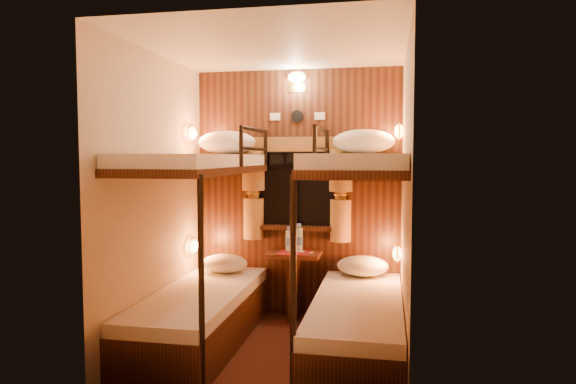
% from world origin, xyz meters
% --- Properties ---
extents(floor, '(2.10, 2.10, 0.00)m').
position_xyz_m(floor, '(0.00, 0.00, 0.00)').
color(floor, '#34160E').
rests_on(floor, ground).
extents(ceiling, '(2.10, 2.10, 0.00)m').
position_xyz_m(ceiling, '(0.00, 0.00, 2.40)').
color(ceiling, silver).
rests_on(ceiling, wall_back).
extents(wall_back, '(2.40, 0.00, 2.40)m').
position_xyz_m(wall_back, '(0.00, 1.05, 1.20)').
color(wall_back, '#C6B293').
rests_on(wall_back, floor).
extents(wall_front, '(2.40, 0.00, 2.40)m').
position_xyz_m(wall_front, '(0.00, -1.05, 1.20)').
color(wall_front, '#C6B293').
rests_on(wall_front, floor).
extents(wall_left, '(0.00, 2.40, 2.40)m').
position_xyz_m(wall_left, '(-1.00, 0.00, 1.20)').
color(wall_left, '#C6B293').
rests_on(wall_left, floor).
extents(wall_right, '(0.00, 2.40, 2.40)m').
position_xyz_m(wall_right, '(1.00, 0.00, 1.20)').
color(wall_right, '#C6B293').
rests_on(wall_right, floor).
extents(back_panel, '(2.00, 0.03, 2.40)m').
position_xyz_m(back_panel, '(0.00, 1.04, 1.20)').
color(back_panel, black).
rests_on(back_panel, floor).
extents(bunk_left, '(0.72, 1.90, 1.82)m').
position_xyz_m(bunk_left, '(-0.65, 0.07, 0.56)').
color(bunk_left, black).
rests_on(bunk_left, floor).
extents(bunk_right, '(0.72, 1.90, 1.82)m').
position_xyz_m(bunk_right, '(0.65, 0.07, 0.56)').
color(bunk_right, black).
rests_on(bunk_right, floor).
extents(window, '(1.00, 0.12, 0.79)m').
position_xyz_m(window, '(0.00, 1.00, 1.18)').
color(window, black).
rests_on(window, back_panel).
extents(curtains, '(1.10, 0.22, 1.00)m').
position_xyz_m(curtains, '(0.00, 0.97, 1.26)').
color(curtains, olive).
rests_on(curtains, back_panel).
extents(back_fixtures, '(0.54, 0.09, 0.48)m').
position_xyz_m(back_fixtures, '(0.00, 1.00, 2.25)').
color(back_fixtures, black).
rests_on(back_fixtures, back_panel).
extents(reading_lamps, '(2.00, 0.20, 1.25)m').
position_xyz_m(reading_lamps, '(-0.00, 0.70, 1.24)').
color(reading_lamps, orange).
rests_on(reading_lamps, wall_left).
extents(table, '(0.50, 0.34, 0.66)m').
position_xyz_m(table, '(0.00, 0.85, 0.41)').
color(table, '#562313').
rests_on(table, floor).
extents(bottle_left, '(0.07, 0.07, 0.24)m').
position_xyz_m(bottle_left, '(-0.06, 0.90, 0.75)').
color(bottle_left, '#99BFE5').
rests_on(bottle_left, table).
extents(bottle_right, '(0.08, 0.08, 0.27)m').
position_xyz_m(bottle_right, '(0.04, 0.91, 0.77)').
color(bottle_right, '#99BFE5').
rests_on(bottle_right, table).
extents(sachet_a, '(0.11, 0.10, 0.01)m').
position_xyz_m(sachet_a, '(0.06, 0.88, 0.65)').
color(sachet_a, silver).
rests_on(sachet_a, table).
extents(sachet_b, '(0.07, 0.06, 0.00)m').
position_xyz_m(sachet_b, '(0.16, 0.84, 0.65)').
color(sachet_b, silver).
rests_on(sachet_b, table).
extents(pillow_lower_left, '(0.44, 0.32, 0.17)m').
position_xyz_m(pillow_lower_left, '(-0.65, 0.72, 0.54)').
color(pillow_lower_left, silver).
rests_on(pillow_lower_left, bunk_left).
extents(pillow_lower_right, '(0.48, 0.34, 0.19)m').
position_xyz_m(pillow_lower_right, '(0.65, 0.83, 0.55)').
color(pillow_lower_right, silver).
rests_on(pillow_lower_right, bunk_right).
extents(pillow_upper_left, '(0.56, 0.40, 0.22)m').
position_xyz_m(pillow_upper_left, '(-0.65, 0.82, 1.70)').
color(pillow_upper_left, silver).
rests_on(pillow_upper_left, bunk_left).
extents(pillow_upper_right, '(0.56, 0.40, 0.22)m').
position_xyz_m(pillow_upper_right, '(0.65, 0.77, 1.70)').
color(pillow_upper_right, silver).
rests_on(pillow_upper_right, bunk_right).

